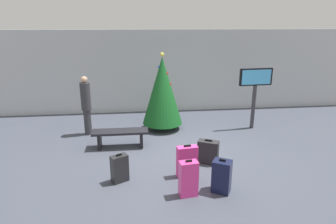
# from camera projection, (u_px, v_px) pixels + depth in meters

# --- Properties ---
(ground_plane) EXTENTS (16.00, 16.00, 0.00)m
(ground_plane) POSITION_uv_depth(u_px,v_px,m) (183.00, 155.00, 7.46)
(ground_plane) COLOR #424754
(back_wall) EXTENTS (16.00, 0.20, 3.02)m
(back_wall) POSITION_uv_depth(u_px,v_px,m) (166.00, 71.00, 10.81)
(back_wall) COLOR #B7BCC1
(back_wall) RESTS_ON ground_plane
(holiday_tree) EXTENTS (1.25, 1.25, 2.40)m
(holiday_tree) POSITION_uv_depth(u_px,v_px,m) (162.00, 91.00, 8.93)
(holiday_tree) COLOR #4C3319
(holiday_tree) RESTS_ON ground_plane
(flight_info_kiosk) EXTENTS (1.05, 0.17, 1.92)m
(flight_info_kiosk) POSITION_uv_depth(u_px,v_px,m) (255.00, 86.00, 8.95)
(flight_info_kiosk) COLOR #333338
(flight_info_kiosk) RESTS_ON ground_plane
(waiting_bench) EXTENTS (1.49, 0.44, 0.48)m
(waiting_bench) POSITION_uv_depth(u_px,v_px,m) (120.00, 135.00, 7.81)
(waiting_bench) COLOR black
(waiting_bench) RESTS_ON ground_plane
(traveller_0) EXTENTS (0.41, 0.41, 1.78)m
(traveller_0) POSITION_uv_depth(u_px,v_px,m) (86.00, 104.00, 8.56)
(traveller_0) COLOR #333338
(traveller_0) RESTS_ON ground_plane
(suitcase_0) EXTENTS (0.54, 0.43, 0.60)m
(suitcase_0) POSITION_uv_depth(u_px,v_px,m) (208.00, 152.00, 6.95)
(suitcase_0) COLOR #232326
(suitcase_0) RESTS_ON ground_plane
(suitcase_1) EXTENTS (0.40, 0.34, 0.64)m
(suitcase_1) POSITION_uv_depth(u_px,v_px,m) (120.00, 168.00, 6.13)
(suitcase_1) COLOR #232326
(suitcase_1) RESTS_ON ground_plane
(suitcase_2) EXTENTS (0.47, 0.23, 0.74)m
(suitcase_2) POSITION_uv_depth(u_px,v_px,m) (187.00, 161.00, 6.33)
(suitcase_2) COLOR #E5388C
(suitcase_2) RESTS_ON ground_plane
(suitcase_3) EXTENTS (0.38, 0.25, 0.76)m
(suitcase_3) POSITION_uv_depth(u_px,v_px,m) (188.00, 179.00, 5.61)
(suitcase_3) COLOR #E5388C
(suitcase_3) RESTS_ON ground_plane
(suitcase_4) EXTENTS (0.44, 0.42, 0.71)m
(suitcase_4) POSITION_uv_depth(u_px,v_px,m) (222.00, 176.00, 5.74)
(suitcase_4) COLOR #141938
(suitcase_4) RESTS_ON ground_plane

